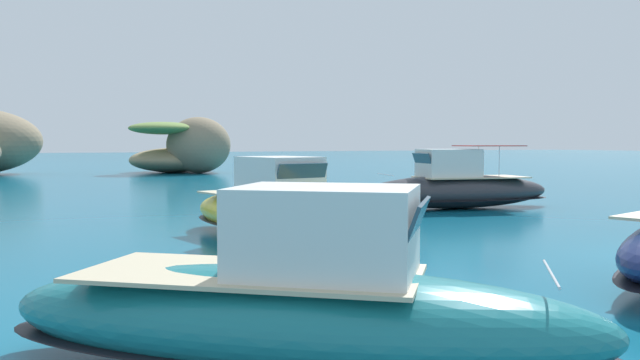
{
  "coord_description": "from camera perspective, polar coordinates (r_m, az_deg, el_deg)",
  "views": [
    {
      "loc": [
        -16.25,
        -11.67,
        3.15
      ],
      "look_at": [
        -2.05,
        17.13,
        1.33
      ],
      "focal_mm": 37.51,
      "sensor_mm": 36.0,
      "label": 1
    }
  ],
  "objects": [
    {
      "name": "islet_small",
      "position": [
        70.34,
        -11.61,
        2.39
      ],
      "size": [
        11.43,
        12.3,
        5.71
      ],
      "color": "#9E8966",
      "rests_on": "ground"
    },
    {
      "name": "motorboat_teal",
      "position": [
        9.28,
        -1.87,
        -11.06
      ],
      "size": [
        8.34,
        7.51,
        2.55
      ],
      "color": "#19727A",
      "rests_on": "ground"
    },
    {
      "name": "motorboat_yellow",
      "position": [
        21.6,
        -4.06,
        -2.74
      ],
      "size": [
        4.25,
        9.46,
        2.69
      ],
      "color": "yellow",
      "rests_on": "ground"
    },
    {
      "name": "motorboat_charcoal",
      "position": [
        32.46,
        11.56,
        -0.7
      ],
      "size": [
        9.94,
        4.63,
        3.0
      ],
      "color": "#2D2D33",
      "rests_on": "ground"
    }
  ]
}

